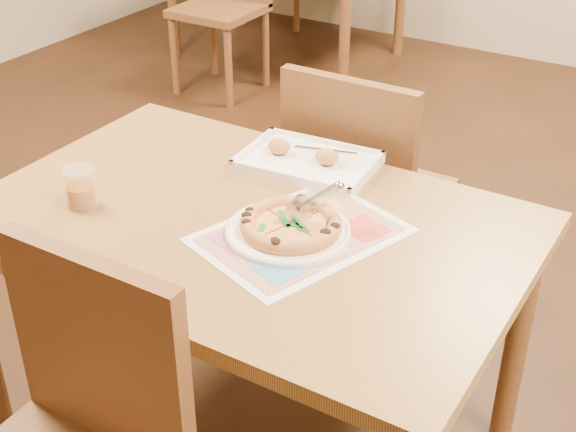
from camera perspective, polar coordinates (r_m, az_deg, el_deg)
The scene contains 9 objects.
dining_table at distance 1.94m, azimuth -2.88°, elevation -2.34°, with size 1.30×0.85×0.72m.
chair_near at distance 1.63m, azimuth -15.05°, elevation -14.22°, with size 0.42×0.42×0.47m.
chair_far at distance 2.42m, azimuth 5.11°, elevation 2.94°, with size 0.42×0.42×0.47m.
plate at distance 1.82m, azimuth -0.00°, elevation -1.14°, with size 0.29×0.29×0.02m, color white.
pizza at distance 1.81m, azimuth 0.21°, elevation -0.63°, with size 0.23×0.23×0.04m.
pizza_cutter at distance 1.80m, azimuth 1.82°, elevation 1.02°, with size 0.08×0.12×0.08m.
appetizer_tray at distance 2.12m, azimuth 1.37°, elevation 3.89°, with size 0.36×0.26×0.06m.
glass_tumbler at distance 1.99m, azimuth -14.53°, elevation 1.81°, with size 0.08×0.08×0.10m.
menu at distance 1.82m, azimuth 0.90°, elevation -1.34°, with size 0.32×0.45×0.01m, color silver.
Camera 1 is at (0.93, -1.33, 1.69)m, focal length 50.00 mm.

